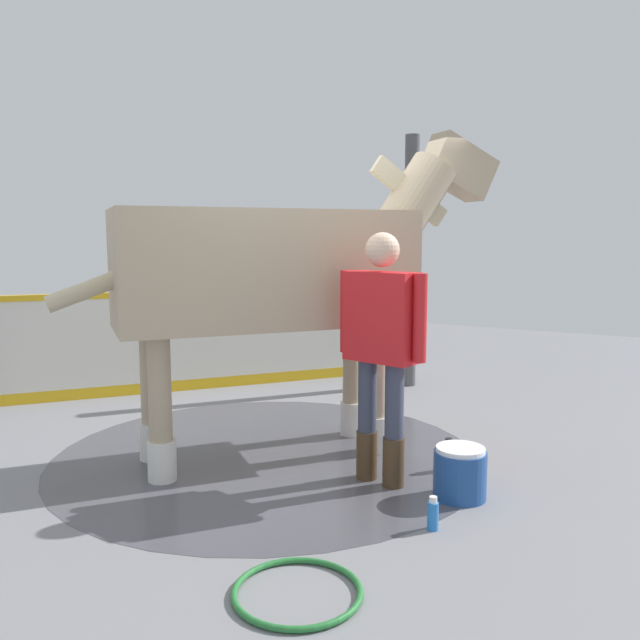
# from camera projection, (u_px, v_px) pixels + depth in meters

# --- Properties ---
(ground_plane) EXTENTS (16.00, 16.00, 0.02)m
(ground_plane) POSITION_uv_depth(u_px,v_px,m) (264.00, 454.00, 5.17)
(ground_plane) COLOR gray
(wet_patch) EXTENTS (3.31, 3.31, 0.00)m
(wet_patch) POSITION_uv_depth(u_px,v_px,m) (267.00, 455.00, 5.10)
(wet_patch) COLOR #4C4C54
(wet_patch) RESTS_ON ground
(barrier_wall) EXTENTS (3.96, 3.23, 1.12)m
(barrier_wall) POSITION_uv_depth(u_px,v_px,m) (202.00, 343.00, 7.28)
(barrier_wall) COLOR silver
(barrier_wall) RESTS_ON ground
(roof_post_near) EXTENTS (0.16, 0.16, 2.82)m
(roof_post_near) POSITION_uv_depth(u_px,v_px,m) (410.00, 263.00, 7.33)
(roof_post_near) COLOR #4C4C51
(roof_post_near) RESTS_ON ground
(horse) EXTENTS (2.90, 2.42, 2.56)m
(horse) POSITION_uv_depth(u_px,v_px,m) (280.00, 271.00, 4.96)
(horse) COLOR tan
(horse) RESTS_ON ground
(handler) EXTENTS (0.31, 0.68, 1.74)m
(handler) POSITION_uv_depth(u_px,v_px,m) (381.00, 340.00, 4.42)
(handler) COLOR #47331E
(handler) RESTS_ON ground
(wash_bucket) EXTENTS (0.35, 0.35, 0.34)m
(wash_bucket) POSITION_uv_depth(u_px,v_px,m) (460.00, 473.00, 4.25)
(wash_bucket) COLOR #1E478C
(wash_bucket) RESTS_ON ground
(bottle_shampoo) EXTENTS (0.07, 0.07, 0.24)m
(bottle_shampoo) POSITION_uv_depth(u_px,v_px,m) (448.00, 455.00, 4.77)
(bottle_shampoo) COLOR white
(bottle_shampoo) RESTS_ON ground
(bottle_spray) EXTENTS (0.07, 0.07, 0.20)m
(bottle_spray) POSITION_uv_depth(u_px,v_px,m) (433.00, 514.00, 3.80)
(bottle_spray) COLOR blue
(bottle_spray) RESTS_ON ground
(hose_coil) EXTENTS (0.64, 0.64, 0.03)m
(hose_coil) POSITION_uv_depth(u_px,v_px,m) (297.00, 592.00, 3.11)
(hose_coil) COLOR #267233
(hose_coil) RESTS_ON ground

